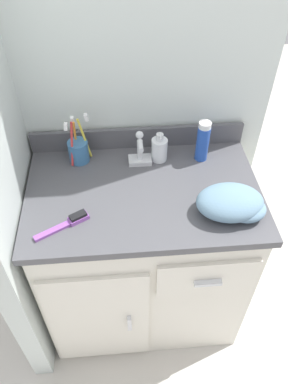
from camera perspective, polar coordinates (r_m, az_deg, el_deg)
The scene contains 10 objects.
ground_plane at distance 2.04m, azimuth -0.07°, elevation -16.54°, with size 6.00×6.00×0.00m, color beige.
wall_back at distance 1.46m, azimuth -1.20°, elevation 16.84°, with size 1.04×0.08×2.20m, color silver.
vanity at distance 1.67m, azimuth -0.12°, elevation -9.61°, with size 0.86×0.56×0.83m.
backsplash at distance 1.53m, azimuth -0.92°, elevation 8.31°, with size 0.86×0.02×0.09m.
sink_faucet at distance 1.45m, azimuth -0.62°, elevation 5.99°, with size 0.09×0.09×0.14m.
toothbrush_cup at distance 1.48m, azimuth -9.96°, elevation 6.35°, with size 0.09×0.09×0.20m.
soap_dispenser at distance 1.47m, azimuth 2.36°, elevation 6.59°, with size 0.06×0.07×0.13m.
shaving_cream_can at distance 1.46m, azimuth 8.95°, elevation 7.64°, with size 0.05×0.05×0.17m.
hairbrush at distance 1.27m, azimuth -11.31°, elevation -4.52°, with size 0.18×0.12×0.03m.
hand_towel at distance 1.29m, azimuth 13.47°, elevation -1.74°, with size 0.24×0.17×0.09m.
Camera 1 is at (-0.08, -0.96, 1.79)m, focal length 35.00 mm.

